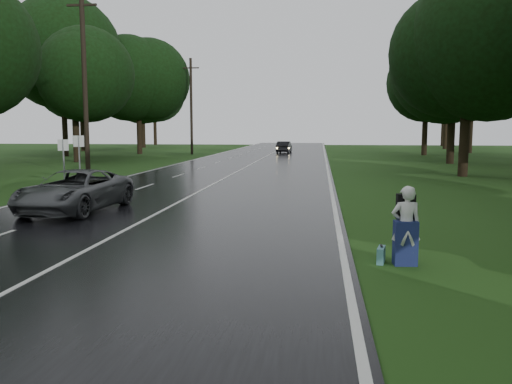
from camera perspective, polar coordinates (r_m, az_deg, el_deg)
The scene contains 16 objects.
ground at distance 11.51m, azimuth -20.64°, elevation -7.60°, with size 160.00×160.00×0.00m, color #1F4313.
road at distance 30.44m, azimuth -3.00°, elevation 1.72°, with size 12.00×140.00×0.04m, color black.
lane_center at distance 30.43m, azimuth -3.00°, elevation 1.76°, with size 0.12×140.00×0.01m, color silver.
grey_car at distance 18.47m, azimuth -19.19°, elevation 0.13°, with size 2.29×4.97×1.38m, color #4F5154.
far_car at distance 59.04m, azimuth 3.10°, elevation 4.92°, with size 1.38×3.95×1.30m, color black.
hitchhiker at distance 11.17m, azimuth 16.05°, elevation -3.84°, with size 0.63×0.58×1.65m.
suitcase at distance 11.32m, azimuth 13.51°, elevation -6.70°, with size 0.14×0.47×0.34m, color teal.
utility_pole_mid at distance 32.80m, azimuth -17.85°, elevation 1.74°, with size 1.80×0.28×10.96m, color black, non-canonical shape.
utility_pole_far at distance 56.99m, azimuth -7.01°, elevation 4.11°, with size 1.80×0.28×10.19m, color black, non-canonical shape.
road_sign_a at distance 27.35m, azimuth -20.16°, elevation 0.66°, with size 0.54×0.10×2.27m, color white, non-canonical shape.
road_sign_b at distance 28.84m, azimuth -18.65°, elevation 1.03°, with size 0.58×0.10×2.43m, color white, non-canonical shape.
tree_left_e at distance 46.10m, azimuth -18.96°, elevation 3.11°, with size 8.14×8.14×12.72m, color black, non-canonical shape.
tree_left_f at distance 58.88m, azimuth -12.58°, elevation 4.09°, with size 9.03×9.03×14.11m, color black, non-canonical shape.
tree_right_d at distance 32.95m, azimuth 21.63°, elevation 1.60°, with size 8.25×8.25×12.88m, color black, non-canonical shape.
tree_right_e at distance 44.45m, azimuth 20.42°, elevation 2.92°, with size 8.12×8.12×12.69m, color black, non-canonical shape.
tree_right_f at distance 57.67m, azimuth 17.87°, elevation 3.86°, with size 8.54×8.54×13.35m, color black, non-canonical shape.
Camera 1 is at (5.26, -9.85, 2.81)m, focal length 36.59 mm.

